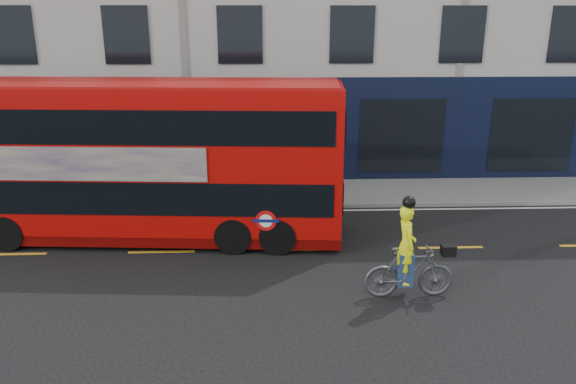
{
  "coord_description": "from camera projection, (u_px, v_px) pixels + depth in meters",
  "views": [
    {
      "loc": [
        2.93,
        -12.73,
        6.21
      ],
      "look_at": [
        3.49,
        2.15,
        1.48
      ],
      "focal_mm": 35.0,
      "sensor_mm": 36.0,
      "label": 1
    }
  ],
  "objects": [
    {
      "name": "cyclist",
      "position": [
        408.0,
        264.0,
        12.67
      ],
      "size": [
        2.06,
        0.67,
        2.44
      ],
      "rotation": [
        0.0,
        0.0,
        0.02
      ],
      "color": "#4C4E52",
      "rests_on": "ground"
    },
    {
      "name": "lane_dashes",
      "position": [
        161.0,
        252.0,
        15.33
      ],
      "size": [
        58.0,
        0.12,
        0.01
      ],
      "primitive_type": null,
      "color": "gold",
      "rests_on": "ground"
    },
    {
      "name": "ground",
      "position": [
        151.0,
        276.0,
        13.9
      ],
      "size": [
        120.0,
        120.0,
        0.0
      ],
      "primitive_type": "plane",
      "color": "black",
      "rests_on": "ground"
    },
    {
      "name": "road_edge_line",
      "position": [
        179.0,
        212.0,
        18.37
      ],
      "size": [
        58.0,
        0.1,
        0.01
      ],
      "primitive_type": "cube",
      "color": "silver",
      "rests_on": "ground"
    },
    {
      "name": "pavement",
      "position": [
        186.0,
        194.0,
        20.07
      ],
      "size": [
        60.0,
        3.0,
        0.12
      ],
      "primitive_type": "cube",
      "color": "slate",
      "rests_on": "ground"
    },
    {
      "name": "bus",
      "position": [
        145.0,
        160.0,
        15.74
      ],
      "size": [
        11.24,
        3.3,
        4.47
      ],
      "rotation": [
        0.0,
        0.0,
        -0.07
      ],
      "color": "#AF0907",
      "rests_on": "ground"
    },
    {
      "name": "kerb",
      "position": [
        180.0,
        208.0,
        18.64
      ],
      "size": [
        60.0,
        0.12,
        0.13
      ],
      "primitive_type": "cube",
      "color": "slate",
      "rests_on": "ground"
    }
  ]
}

